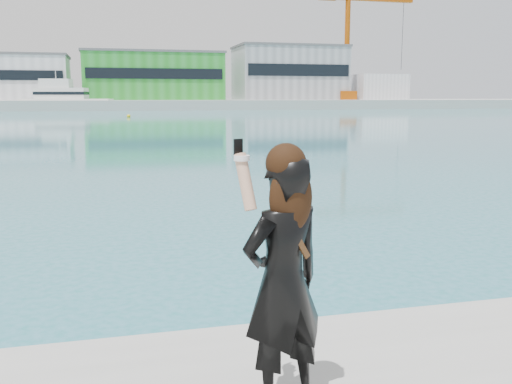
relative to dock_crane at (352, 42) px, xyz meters
The scene contains 10 objects.
far_quay 55.61m from the dock_crane, behind, with size 320.00×40.00×2.00m, color #9E9E99.
warehouse_white 75.90m from the dock_crane, behind, with size 24.48×15.35×9.50m.
warehouse_green 46.26m from the dock_crane, behind, with size 30.60×16.36×10.50m.
warehouse_grey_right 16.01m from the dock_crane, 155.64° to the left, with size 25.50×15.35×12.50m.
ancillary_shed 13.95m from the dock_crane, 24.45° to the left, with size 12.00×10.00×6.00m, color silver.
dock_crane is the anchor object (origin of this frame).
flagpole_right 32.27m from the dock_crane, behind, with size 1.28×0.16×8.00m.
motor_yacht 65.04m from the dock_crane, behind, with size 17.99×8.48×8.10m.
buoy_near 71.62m from the dock_crane, 138.53° to the right, with size 0.50×0.50×0.50m, color yellow.
woman 134.38m from the dock_crane, 113.78° to the right, with size 0.70×0.58×1.75m.
Camera 1 is at (-1.75, -3.70, 2.81)m, focal length 40.00 mm.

